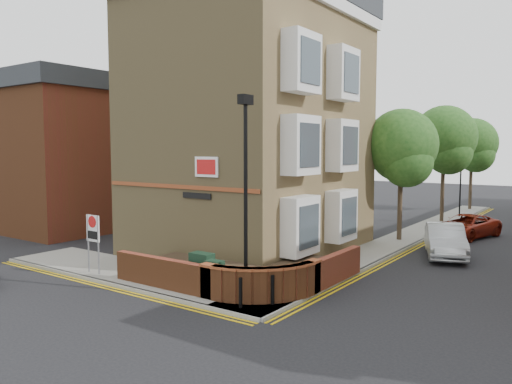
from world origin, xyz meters
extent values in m
plane|color=black|center=(0.00, 0.00, 0.00)|extent=(120.00, 120.00, 0.00)
cube|color=gray|center=(-3.50, 1.50, 0.06)|extent=(13.00, 3.00, 0.12)
cube|color=gray|center=(2.00, 16.00, 0.06)|extent=(2.00, 32.00, 0.12)
cube|color=gray|center=(-3.50, 0.00, 0.06)|extent=(13.00, 0.15, 0.12)
cube|color=gray|center=(3.00, 16.00, 0.06)|extent=(0.15, 32.00, 0.12)
cube|color=gold|center=(-3.50, -0.25, 0.01)|extent=(13.00, 0.28, 0.01)
cube|color=gold|center=(3.25, 16.00, 0.01)|extent=(0.28, 32.00, 0.01)
cube|color=olive|center=(-3.00, 8.00, 5.62)|extent=(8.00, 10.00, 11.00)
cube|color=brown|center=(-3.00, 2.97, 3.32)|extent=(7.80, 0.06, 0.15)
cube|color=white|center=(-1.50, 2.96, 4.12)|extent=(1.10, 0.05, 0.75)
cube|color=black|center=(-2.00, 2.96, 3.02)|extent=(1.40, 0.04, 0.22)
cylinder|color=black|center=(1.60, 1.20, 3.12)|extent=(0.12, 0.12, 6.00)
cylinder|color=black|center=(1.60, 1.20, 0.52)|extent=(0.20, 0.20, 0.80)
cube|color=black|center=(1.60, 1.20, 6.27)|extent=(0.25, 0.50, 0.30)
cube|color=black|center=(-0.30, 1.30, 0.72)|extent=(0.80, 0.45, 1.20)
cube|color=black|center=(0.50, 1.00, 0.67)|extent=(0.55, 0.40, 1.10)
cylinder|color=black|center=(2.00, 0.40, 0.57)|extent=(0.11, 0.11, 0.90)
cylinder|color=black|center=(2.60, 1.20, 0.57)|extent=(0.11, 0.11, 0.90)
cylinder|color=slate|center=(-5.30, 0.50, 1.22)|extent=(0.06, 0.06, 2.20)
cylinder|color=slate|center=(-4.70, 0.50, 1.22)|extent=(0.06, 0.06, 2.20)
cube|color=white|center=(-5.00, 0.50, 1.82)|extent=(0.72, 0.04, 1.00)
cylinder|color=red|center=(-5.00, 0.47, 2.07)|extent=(0.44, 0.02, 0.44)
cube|color=brown|center=(-15.00, 8.00, 4.00)|extent=(6.00, 10.00, 8.00)
cube|color=#25292C|center=(-15.00, 8.00, 8.50)|extent=(6.40, 10.40, 1.00)
cylinder|color=#382B1E|center=(2.00, 14.00, 2.40)|extent=(0.24, 0.24, 4.55)
sphere|color=#1D4C19|center=(2.00, 14.00, 5.00)|extent=(3.64, 3.64, 3.64)
sphere|color=#1D4C19|center=(2.40, 13.70, 4.15)|extent=(2.60, 2.60, 2.60)
sphere|color=#1D4C19|center=(1.70, 14.40, 4.54)|extent=(2.86, 2.86, 2.86)
cylinder|color=#382B1E|center=(2.00, 22.00, 2.64)|extent=(0.24, 0.24, 5.04)
sphere|color=#1D4C19|center=(2.00, 22.00, 5.52)|extent=(4.03, 4.03, 4.03)
sphere|color=#1D4C19|center=(2.40, 21.70, 4.58)|extent=(2.88, 2.88, 2.88)
sphere|color=#1D4C19|center=(1.70, 22.40, 5.02)|extent=(3.17, 3.17, 3.17)
cylinder|color=#382B1E|center=(2.00, 30.00, 2.50)|extent=(0.24, 0.24, 4.76)
sphere|color=#1D4C19|center=(2.00, 30.00, 5.22)|extent=(3.81, 3.81, 3.81)
sphere|color=#1D4C19|center=(2.40, 29.70, 4.34)|extent=(2.72, 2.72, 2.72)
sphere|color=#1D4C19|center=(1.70, 30.40, 4.74)|extent=(2.99, 2.99, 2.99)
cylinder|color=black|center=(2.40, 25.00, 1.72)|extent=(0.10, 0.10, 3.20)
imported|color=black|center=(2.40, 25.00, 3.82)|extent=(0.20, 0.16, 1.00)
imported|color=#A2A6A9|center=(4.89, 11.68, 0.72)|extent=(2.93, 4.64, 1.44)
imported|color=maroon|center=(4.53, 17.25, 0.62)|extent=(3.23, 4.87, 1.24)
camera|label=1|loc=(10.65, -11.05, 4.80)|focal=35.00mm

